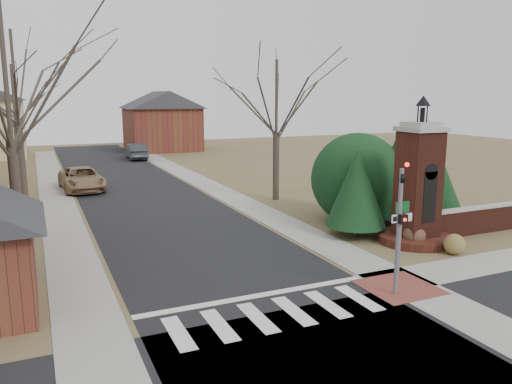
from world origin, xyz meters
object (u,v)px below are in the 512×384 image
pickup_truck (82,179)px  distant_car (136,151)px  brick_gate_monument (417,195)px  sign_post (401,223)px  traffic_signal_pole (400,218)px

pickup_truck → distant_car: 17.27m
brick_gate_monument → distant_car: bearing=99.0°
pickup_truck → sign_post: bearing=-71.5°
sign_post → brick_gate_monument: 4.55m
brick_gate_monument → distant_car: brick_gate_monument is taller
pickup_truck → distant_car: (6.80, 15.87, 0.03)m
sign_post → pickup_truck: sign_post is taller
traffic_signal_pole → brick_gate_monument: bearing=43.2°
traffic_signal_pole → distant_car: bearing=91.3°
sign_post → pickup_truck: size_ratio=0.48×
traffic_signal_pole → distant_car: traffic_signal_pole is taller
traffic_signal_pole → brick_gate_monument: 6.47m
brick_gate_monument → pickup_truck: bearing=122.6°
brick_gate_monument → distant_car: size_ratio=1.31×
sign_post → distant_car: bearing=93.3°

